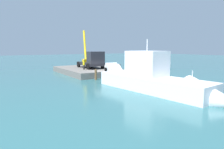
% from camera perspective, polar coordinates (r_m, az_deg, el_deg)
% --- Properties ---
extents(ground, '(200.00, 200.00, 0.00)m').
position_cam_1_polar(ground, '(29.80, -2.85, -0.68)').
color(ground, '#2D6066').
extents(dock, '(12.63, 8.00, 0.91)m').
position_cam_1_polar(dock, '(34.29, -7.25, 1.15)').
color(dock, slate).
rests_on(dock, ground).
extents(crane_truck, '(9.42, 3.56, 6.87)m').
position_cam_1_polar(crane_truck, '(33.42, -5.80, 4.25)').
color(crane_truck, black).
rests_on(crane_truck, dock).
extents(dock_worker, '(0.34, 0.34, 1.67)m').
position_cam_1_polar(dock_worker, '(31.69, -8.17, 2.97)').
color(dock_worker, '#272727').
rests_on(dock_worker, dock).
extents(salvaged_car, '(4.22, 2.29, 3.46)m').
position_cam_1_polar(salvaged_car, '(27.21, 1.45, -0.13)').
color(salvaged_car, silver).
rests_on(salvaged_car, ground).
extents(moored_yacht, '(15.14, 4.93, 6.65)m').
position_cam_1_polar(moored_yacht, '(19.54, 15.17, -3.39)').
color(moored_yacht, white).
rests_on(moored_yacht, ground).
extents(piling_near, '(0.31, 0.31, 1.47)m').
position_cam_1_polar(piling_near, '(26.93, -4.74, -0.02)').
color(piling_near, brown).
rests_on(piling_near, ground).
extents(piling_mid, '(0.36, 0.36, 1.96)m').
position_cam_1_polar(piling_mid, '(29.01, 2.08, 1.05)').
color(piling_mid, brown).
rests_on(piling_mid, ground).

